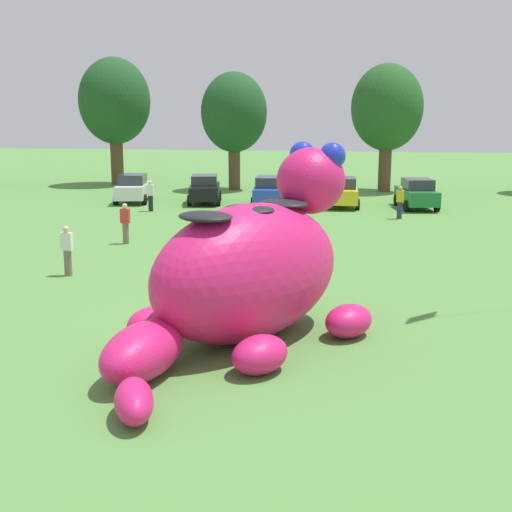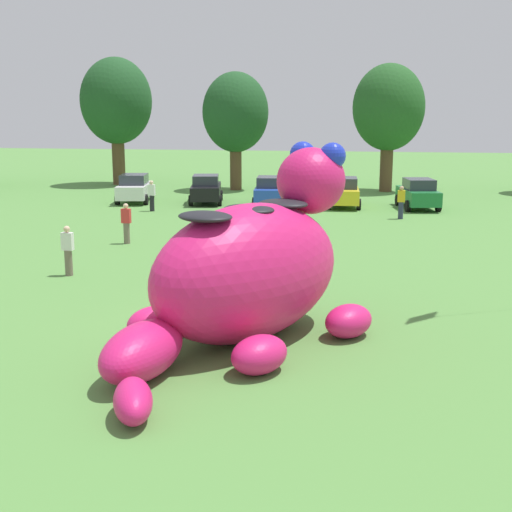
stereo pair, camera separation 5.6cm
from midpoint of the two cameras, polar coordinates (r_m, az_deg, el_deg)
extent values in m
plane|color=#568E42|center=(17.76, -4.22, -6.01)|extent=(160.00, 160.00, 0.00)
ellipsoid|color=#E01E6B|center=(16.56, -0.50, -1.33)|extent=(5.54, 6.59, 3.32)
ellipsoid|color=#E01E6B|center=(18.18, 4.70, 6.27)|extent=(2.49, 2.55, 1.75)
sphere|color=#1E33CC|center=(18.62, 3.99, 8.45)|extent=(0.70, 0.70, 0.70)
sphere|color=#1E33CC|center=(18.07, 6.48, 8.29)|extent=(0.70, 0.70, 0.70)
ellipsoid|color=black|center=(17.30, 2.38, 4.38)|extent=(1.68, 1.59, 0.22)
ellipsoid|color=black|center=(16.28, -0.51, 3.91)|extent=(1.68, 1.59, 0.22)
ellipsoid|color=black|center=(15.20, -4.16, 3.30)|extent=(1.68, 1.59, 0.22)
ellipsoid|color=#E01E6B|center=(19.24, -1.49, -3.30)|extent=(1.60, 1.74, 0.81)
ellipsoid|color=#E01E6B|center=(17.10, 7.82, -5.39)|extent=(1.60, 1.74, 0.81)
ellipsoid|color=#E01E6B|center=(16.95, -8.49, -5.56)|extent=(1.60, 1.74, 0.81)
ellipsoid|color=#E01E6B|center=(14.68, 0.39, -8.22)|extent=(1.60, 1.74, 0.81)
ellipsoid|color=#E01E6B|center=(14.58, -9.34, -7.81)|extent=(1.79, 2.85, 1.16)
ellipsoid|color=#E01E6B|center=(12.80, -10.10, -11.80)|extent=(1.21, 1.68, 0.71)
cube|color=white|center=(42.67, -10.04, 5.41)|extent=(2.42, 4.34, 0.80)
cube|color=#2D333D|center=(42.45, -10.10, 6.32)|extent=(1.83, 2.21, 0.60)
cylinder|color=black|center=(44.10, -10.84, 5.06)|extent=(0.35, 0.67, 0.64)
cylinder|color=black|center=(43.83, -8.65, 5.10)|extent=(0.35, 0.67, 0.64)
cylinder|color=black|center=(41.62, -11.46, 4.64)|extent=(0.35, 0.67, 0.64)
cylinder|color=black|center=(41.34, -9.13, 4.67)|extent=(0.35, 0.67, 0.64)
cube|color=black|center=(41.64, -4.15, 5.40)|extent=(2.48, 4.36, 0.80)
cube|color=#2D333D|center=(41.42, -4.17, 6.34)|extent=(1.86, 2.23, 0.60)
cylinder|color=black|center=(43.00, -5.20, 5.05)|extent=(0.36, 0.67, 0.64)
cylinder|color=black|center=(42.92, -2.93, 5.08)|extent=(0.36, 0.67, 0.64)
cylinder|color=black|center=(40.48, -5.42, 4.62)|extent=(0.36, 0.67, 0.64)
cylinder|color=black|center=(40.40, -3.01, 4.64)|extent=(0.36, 0.67, 0.64)
cube|color=#2347B7|center=(40.45, 1.25, 5.24)|extent=(2.10, 4.25, 0.80)
cube|color=#2D333D|center=(40.23, 1.24, 6.20)|extent=(1.69, 2.11, 0.60)
cylinder|color=black|center=(41.81, 0.17, 4.91)|extent=(0.30, 0.66, 0.64)
cylinder|color=black|center=(41.73, 2.51, 4.88)|extent=(0.30, 0.66, 0.64)
cylinder|color=black|center=(39.30, -0.09, 4.45)|extent=(0.30, 0.66, 0.64)
cylinder|color=black|center=(39.21, 2.39, 4.42)|extent=(0.30, 0.66, 0.64)
cube|color=yellow|center=(40.31, 7.34, 5.12)|extent=(1.97, 4.20, 0.80)
cube|color=#2D333D|center=(40.08, 7.37, 6.08)|extent=(1.62, 2.06, 0.60)
cylinder|color=black|center=(41.61, 6.12, 4.80)|extent=(0.28, 0.65, 0.64)
cylinder|color=black|center=(41.64, 8.46, 4.75)|extent=(0.28, 0.65, 0.64)
cylinder|color=black|center=(39.09, 6.11, 4.34)|extent=(0.28, 0.65, 0.64)
cylinder|color=black|center=(39.13, 8.60, 4.28)|extent=(0.28, 0.65, 0.64)
cube|color=#1E7238|center=(40.32, 13.38, 4.89)|extent=(2.43, 4.35, 0.80)
cube|color=#2D333D|center=(40.10, 13.48, 5.86)|extent=(1.84, 2.21, 0.60)
cylinder|color=black|center=(41.40, 11.79, 4.58)|extent=(0.36, 0.67, 0.64)
cylinder|color=black|center=(41.80, 14.07, 4.55)|extent=(0.36, 0.67, 0.64)
cylinder|color=black|center=(38.94, 12.59, 4.09)|extent=(0.36, 0.67, 0.64)
cylinder|color=black|center=(39.37, 15.00, 4.06)|extent=(0.36, 0.67, 0.64)
cylinder|color=brown|center=(53.23, -11.35, 7.64)|extent=(0.95, 0.95, 3.31)
ellipsoid|color=#1E4C23|center=(53.10, -11.56, 12.56)|extent=(5.30, 5.30, 6.36)
cylinder|color=brown|center=(48.66, -1.66, 7.23)|extent=(0.82, 0.82, 2.87)
ellipsoid|color=#1E4C23|center=(48.50, -1.69, 11.90)|extent=(4.60, 4.60, 5.52)
cylinder|color=brown|center=(48.52, 10.84, 7.11)|extent=(0.87, 0.87, 3.05)
ellipsoid|color=#235623|center=(48.35, 11.03, 12.08)|extent=(4.88, 4.88, 5.85)
cylinder|color=#726656|center=(29.28, -10.68, 1.88)|extent=(0.26, 0.26, 0.88)
cube|color=red|center=(29.16, -10.73, 3.31)|extent=(0.38, 0.22, 0.60)
sphere|color=beige|center=(29.10, -10.77, 4.12)|extent=(0.22, 0.22, 0.22)
cylinder|color=#2D334C|center=(36.22, 12.02, 3.74)|extent=(0.26, 0.26, 0.88)
cube|color=gold|center=(36.13, 12.07, 4.90)|extent=(0.38, 0.22, 0.60)
sphere|color=tan|center=(36.08, 12.10, 5.56)|extent=(0.22, 0.22, 0.22)
cylinder|color=black|center=(38.65, -8.63, 4.37)|extent=(0.26, 0.26, 0.88)
cube|color=white|center=(38.56, -8.67, 5.46)|extent=(0.38, 0.22, 0.60)
sphere|color=beige|center=(38.52, -8.69, 6.08)|extent=(0.22, 0.22, 0.22)
cylinder|color=#726656|center=(24.02, -15.29, -0.55)|extent=(0.26, 0.26, 0.88)
cube|color=white|center=(23.87, -15.39, 1.18)|extent=(0.38, 0.22, 0.60)
sphere|color=beige|center=(23.80, -15.45, 2.18)|extent=(0.22, 0.22, 0.22)
cylinder|color=#2D334C|center=(25.41, -3.32, 0.54)|extent=(0.26, 0.26, 0.88)
cube|color=#2D4CA5|center=(25.28, -3.34, 2.18)|extent=(0.38, 0.22, 0.60)
sphere|color=beige|center=(25.21, -3.35, 3.12)|extent=(0.22, 0.22, 0.22)
camera|label=1|loc=(0.03, -89.91, 0.02)|focal=47.96mm
camera|label=2|loc=(0.03, 90.09, -0.02)|focal=47.96mm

